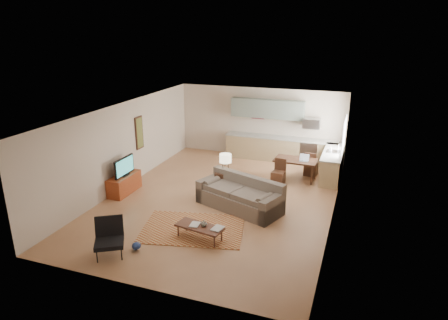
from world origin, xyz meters
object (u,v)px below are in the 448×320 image
at_px(sofa, 239,194).
at_px(tv_credenza, 124,184).
at_px(armchair, 109,239).
at_px(console_table, 225,184).
at_px(coffee_table, 200,232).
at_px(dining_table, 295,169).

height_order(sofa, tv_credenza, sofa).
bearing_deg(armchair, sofa, 27.65).
height_order(armchair, console_table, armchair).
distance_m(sofa, coffee_table, 2.02).
bearing_deg(coffee_table, console_table, 106.41).
bearing_deg(console_table, sofa, -63.56).
xyz_separation_m(sofa, tv_credenza, (-3.70, -0.13, -0.16)).
height_order(sofa, console_table, sofa).
height_order(sofa, dining_table, sofa).
bearing_deg(coffee_table, sofa, 89.10).
relative_size(armchair, console_table, 1.13).
bearing_deg(console_table, dining_table, 33.30).
relative_size(sofa, console_table, 3.47).
distance_m(sofa, armchair, 3.87).
xyz_separation_m(coffee_table, armchair, (-1.63, -1.34, 0.24)).
distance_m(coffee_table, armchair, 2.12).
bearing_deg(sofa, tv_credenza, -157.44).
bearing_deg(dining_table, armchair, -114.15).
distance_m(armchair, console_table, 4.29).
xyz_separation_m(coffee_table, console_table, (-0.31, 2.74, 0.19)).
height_order(armchair, tv_credenza, armchair).
relative_size(coffee_table, tv_credenza, 0.95).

